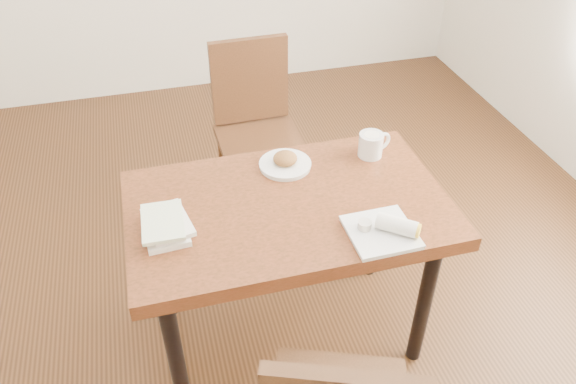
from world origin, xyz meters
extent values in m
cube|color=#472814|center=(0.00, 0.00, -0.01)|extent=(4.00, 5.00, 0.01)
cube|color=brown|center=(0.00, 0.00, 0.72)|extent=(1.18, 0.72, 0.06)
cylinder|color=black|center=(-0.49, -0.26, 0.34)|extent=(0.06, 0.06, 0.69)
cylinder|color=black|center=(0.49, -0.26, 0.34)|extent=(0.06, 0.06, 0.69)
cylinder|color=black|center=(-0.49, 0.26, 0.34)|extent=(0.06, 0.06, 0.69)
cylinder|color=black|center=(0.49, 0.26, 0.34)|extent=(0.06, 0.06, 0.69)
cylinder|color=#492814|center=(0.26, 1.03, 0.23)|extent=(0.04, 0.04, 0.45)
cylinder|color=#492814|center=(-0.10, 1.03, 0.23)|extent=(0.04, 0.04, 0.45)
cylinder|color=#492814|center=(0.27, 0.67, 0.23)|extent=(0.04, 0.04, 0.45)
cylinder|color=#492814|center=(-0.09, 0.67, 0.23)|extent=(0.04, 0.04, 0.45)
cube|color=#492814|center=(0.08, 0.85, 0.47)|extent=(0.43, 0.43, 0.04)
cube|color=#492814|center=(0.08, 1.04, 0.73)|extent=(0.40, 0.05, 0.45)
cylinder|color=white|center=(0.05, 0.22, 0.76)|extent=(0.21, 0.21, 0.01)
cylinder|color=white|center=(0.05, 0.22, 0.77)|extent=(0.21, 0.21, 0.01)
ellipsoid|color=#B27538|center=(0.05, 0.22, 0.79)|extent=(0.10, 0.10, 0.05)
cylinder|color=white|center=(0.41, 0.21, 0.80)|extent=(0.10, 0.10, 0.10)
torus|color=white|center=(0.46, 0.23, 0.80)|extent=(0.08, 0.03, 0.08)
cylinder|color=tan|center=(0.41, 0.21, 0.85)|extent=(0.09, 0.09, 0.01)
cylinder|color=#F2E5CC|center=(0.41, 0.21, 0.85)|extent=(0.06, 0.06, 0.00)
cube|color=white|center=(0.26, -0.25, 0.76)|extent=(0.22, 0.22, 0.01)
cube|color=white|center=(0.26, -0.25, 0.77)|extent=(0.23, 0.23, 0.01)
cylinder|color=white|center=(0.31, -0.27, 0.80)|extent=(0.14, 0.13, 0.06)
cylinder|color=yellow|center=(0.36, -0.31, 0.80)|extent=(0.05, 0.05, 0.05)
cylinder|color=silver|center=(0.21, -0.22, 0.78)|extent=(0.05, 0.05, 0.03)
cylinder|color=red|center=(0.21, -0.22, 0.79)|extent=(0.04, 0.04, 0.01)
cube|color=white|center=(-0.45, -0.04, 0.76)|extent=(0.16, 0.22, 0.02)
cube|color=silver|center=(-0.44, -0.03, 0.78)|extent=(0.18, 0.23, 0.02)
cube|color=#C3DF95|center=(-0.46, -0.05, 0.80)|extent=(0.15, 0.21, 0.01)
camera|label=1|loc=(-0.42, -1.55, 2.05)|focal=35.00mm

